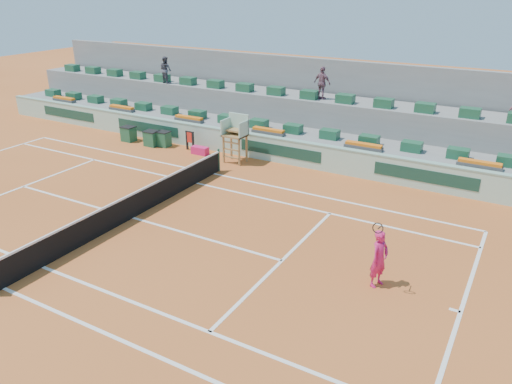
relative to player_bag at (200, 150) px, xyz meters
The scene contains 19 objects.
ground 7.87m from the player_bag, 73.30° to the right, with size 90.00×90.00×0.00m, color #A84F20.
seating_tier_lower 3.91m from the player_bag, 54.48° to the left, with size 36.00×4.00×1.20m, color gray.
seating_tier_upper 5.39m from the player_bag, 64.63° to the left, with size 36.00×2.40×2.60m, color gray.
stadium_back_wall 7.04m from the player_bag, 70.46° to the left, with size 36.00×0.40×4.40m, color gray.
player_bag is the anchor object (origin of this frame).
spectator_left 7.22m from the player_bag, 143.15° to the left, with size 0.78×0.61×1.60m, color #454550.
spectator_mid 7.30m from the player_bag, 41.97° to the left, with size 1.00×0.41×1.70m, color #7B5263.
court_lines 7.87m from the player_bag, 73.30° to the right, with size 23.89×11.09×0.01m.
tennis_net 7.87m from the player_bag, 73.30° to the right, with size 0.10×11.97×1.10m.
advertising_hoarding 2.52m from the player_bag, 22.88° to the left, with size 36.00×0.34×1.26m.
umpire_chair 2.63m from the player_bag, ahead, with size 1.10×0.90×2.40m.
seat_row_lower 3.42m from the player_bag, 45.08° to the left, with size 32.90×0.60×0.44m.
seat_row_upper 5.41m from the player_bag, 61.52° to the left, with size 32.90×0.60×0.44m.
flower_planters 2.00m from the player_bag, 62.61° to the left, with size 26.80×0.36×0.28m.
drink_cooler_a 2.52m from the player_bag, behind, with size 0.68×0.59×0.84m.
drink_cooler_b 3.16m from the player_bag, behind, with size 0.77×0.66×0.84m.
drink_cooler_c 4.89m from the player_bag, behind, with size 0.74×0.64×0.84m.
towel_rack 1.01m from the player_bag, 159.66° to the left, with size 0.54×0.09×1.03m.
tennis_player 13.87m from the player_bag, 32.12° to the right, with size 0.62×0.94×2.28m.
Camera 1 is at (12.63, -12.57, 8.33)m, focal length 35.00 mm.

